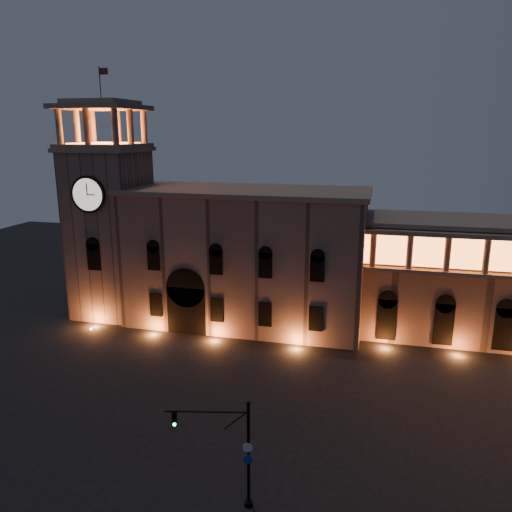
{
  "coord_description": "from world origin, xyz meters",
  "views": [
    {
      "loc": [
        14.2,
        -38.29,
        24.64
      ],
      "look_at": [
        0.87,
        16.0,
        10.55
      ],
      "focal_mm": 35.0,
      "sensor_mm": 36.0,
      "label": 1
    }
  ],
  "objects": [
    {
      "name": "ground",
      "position": [
        0.0,
        0.0,
        0.0
      ],
      "size": [
        160.0,
        160.0,
        0.0
      ],
      "primitive_type": "plane",
      "color": "black",
      "rests_on": "ground"
    },
    {
      "name": "clock_tower",
      "position": [
        -20.5,
        20.98,
        12.5
      ],
      "size": [
        9.8,
        9.8,
        32.4
      ],
      "color": "#7A5C50",
      "rests_on": "ground"
    },
    {
      "name": "traffic_light",
      "position": [
        5.96,
        -10.84,
        4.13
      ],
      "size": [
        5.62,
        1.56,
        7.86
      ],
      "rotation": [
        0.0,
        0.0,
        0.22
      ],
      "color": "black",
      "rests_on": "ground"
    },
    {
      "name": "government_building",
      "position": [
        -2.08,
        21.93,
        8.77
      ],
      "size": [
        30.8,
        12.8,
        17.6
      ],
      "color": "#7A5C50",
      "rests_on": "ground"
    }
  ]
}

